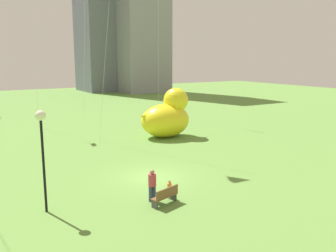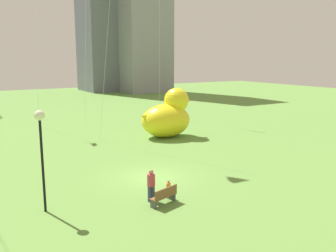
{
  "view_description": "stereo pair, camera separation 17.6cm",
  "coord_description": "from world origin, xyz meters",
  "px_view_note": "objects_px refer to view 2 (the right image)",
  "views": [
    {
      "loc": [
        -10.38,
        -18.84,
        7.21
      ],
      "look_at": [
        2.79,
        2.81,
        2.48
      ],
      "focal_mm": 39.11,
      "sensor_mm": 36.0,
      "label": 1
    },
    {
      "loc": [
        -10.23,
        -18.93,
        7.21
      ],
      "look_at": [
        2.79,
        2.81,
        2.48
      ],
      "focal_mm": 39.11,
      "sensor_mm": 36.0,
      "label": 2
    }
  ],
  "objects_px": {
    "person_adult": "(151,184)",
    "park_bench": "(164,196)",
    "lamppost": "(41,135)",
    "giant_inflatable_duck": "(168,116)",
    "person_child": "(168,188)"
  },
  "relations": [
    {
      "from": "park_bench",
      "to": "person_adult",
      "type": "xyz_separation_m",
      "value": [
        -0.34,
        0.74,
        0.45
      ]
    },
    {
      "from": "person_adult",
      "to": "lamppost",
      "type": "height_order",
      "value": "lamppost"
    },
    {
      "from": "giant_inflatable_duck",
      "to": "lamppost",
      "type": "xyz_separation_m",
      "value": [
        -13.66,
        -11.45,
        1.83
      ]
    },
    {
      "from": "park_bench",
      "to": "lamppost",
      "type": "xyz_separation_m",
      "value": [
        -5.28,
        2.22,
        3.28
      ]
    },
    {
      "from": "park_bench",
      "to": "giant_inflatable_duck",
      "type": "distance_m",
      "value": 16.09
    },
    {
      "from": "person_adult",
      "to": "person_child",
      "type": "relative_size",
      "value": 1.75
    },
    {
      "from": "park_bench",
      "to": "lamppost",
      "type": "bearing_deg",
      "value": 157.25
    },
    {
      "from": "park_bench",
      "to": "lamppost",
      "type": "relative_size",
      "value": 0.33
    },
    {
      "from": "person_adult",
      "to": "person_child",
      "type": "xyz_separation_m",
      "value": [
        0.97,
        -0.1,
        -0.39
      ]
    },
    {
      "from": "giant_inflatable_duck",
      "to": "lamppost",
      "type": "distance_m",
      "value": 17.91
    },
    {
      "from": "person_adult",
      "to": "park_bench",
      "type": "bearing_deg",
      "value": -65.15
    },
    {
      "from": "lamppost",
      "to": "park_bench",
      "type": "bearing_deg",
      "value": -22.75
    },
    {
      "from": "person_adult",
      "to": "giant_inflatable_duck",
      "type": "xyz_separation_m",
      "value": [
        8.72,
        12.92,
        0.99
      ]
    },
    {
      "from": "park_bench",
      "to": "lamppost",
      "type": "height_order",
      "value": "lamppost"
    },
    {
      "from": "park_bench",
      "to": "person_adult",
      "type": "relative_size",
      "value": 0.96
    }
  ]
}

